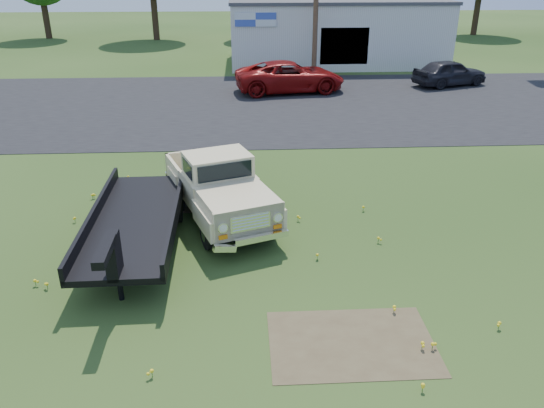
# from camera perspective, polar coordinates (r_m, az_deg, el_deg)

# --- Properties ---
(ground) EXTENTS (140.00, 140.00, 0.00)m
(ground) POSITION_cam_1_polar(r_m,az_deg,el_deg) (12.38, -0.99, -6.15)
(ground) COLOR #223F14
(ground) RESTS_ON ground
(asphalt_lot) EXTENTS (90.00, 14.00, 0.02)m
(asphalt_lot) POSITION_cam_1_polar(r_m,az_deg,el_deg) (26.41, -2.31, 10.67)
(asphalt_lot) COLOR black
(asphalt_lot) RESTS_ON ground
(dirt_patch_a) EXTENTS (3.00, 2.00, 0.01)m
(dirt_patch_a) POSITION_cam_1_polar(r_m,az_deg,el_deg) (10.09, 8.55, -14.55)
(dirt_patch_a) COLOR brown
(dirt_patch_a) RESTS_ON ground
(dirt_patch_b) EXTENTS (2.20, 1.60, 0.01)m
(dirt_patch_b) POSITION_cam_1_polar(r_m,az_deg,el_deg) (15.57, -8.88, 0.29)
(dirt_patch_b) COLOR brown
(dirt_patch_b) RESTS_ON ground
(commercial_building) EXTENTS (14.20, 8.20, 4.15)m
(commercial_building) POSITION_cam_1_polar(r_m,az_deg,el_deg) (38.40, 6.72, 18.06)
(commercial_building) COLOR beige
(commercial_building) RESTS_ON ground
(vintage_pickup_truck) EXTENTS (3.57, 5.40, 1.83)m
(vintage_pickup_truck) POSITION_cam_1_polar(r_m,az_deg,el_deg) (14.14, -5.77, 1.94)
(vintage_pickup_truck) COLOR #C9B387
(vintage_pickup_truck) RESTS_ON ground
(flatbed_trailer) EXTENTS (2.11, 6.03, 1.64)m
(flatbed_trailer) POSITION_cam_1_polar(r_m,az_deg,el_deg) (13.05, -14.49, -1.22)
(flatbed_trailer) COLOR black
(flatbed_trailer) RESTS_ON ground
(red_pickup) EXTENTS (6.08, 3.47, 1.60)m
(red_pickup) POSITION_cam_1_polar(r_m,az_deg,el_deg) (28.91, 1.94, 13.51)
(red_pickup) COLOR maroon
(red_pickup) RESTS_ON ground
(dark_sedan) EXTENTS (4.55, 2.99, 1.44)m
(dark_sedan) POSITION_cam_1_polar(r_m,az_deg,el_deg) (32.02, 18.56, 13.23)
(dark_sedan) COLOR black
(dark_sedan) RESTS_ON ground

